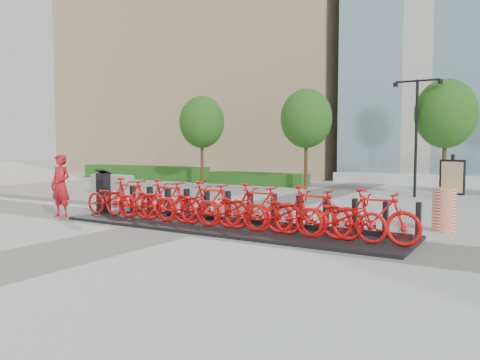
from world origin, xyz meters
The scene contains 29 objects.
ground centered at (0.00, 0.00, 0.00)m, with size 120.00×120.00×0.00m, color #ACACAC.
tan_building centered at (-16.00, 26.00, 15.00)m, with size 26.00×16.00×30.00m, color tan.
gravel_patch centered at (-10.00, 7.00, 0.01)m, with size 14.00×14.00×0.00m, color slate.
curb centered at (-10.00, 1.90, 0.07)m, with size 14.00×0.25×0.15m, color gray.
hedge_a centered at (-14.00, 13.50, 0.45)m, with size 10.00×1.40×0.90m, color #155C14.
hedge_b centered at (-5.00, 13.20, 0.35)m, with size 6.00×1.20×0.70m, color #155C14.
tree_0 centered at (-8.00, 12.00, 3.59)m, with size 2.60×2.60×5.10m.
tree_1 centered at (-1.50, 12.00, 3.59)m, with size 2.60×2.60×5.10m.
tree_2 centered at (5.00, 12.00, 3.59)m, with size 2.60×2.60×5.10m.
streetlamp centered at (4.00, 11.00, 3.13)m, with size 2.00×0.20×5.00m.
dock_pad centered at (1.30, 0.30, 0.04)m, with size 9.60×2.40×0.08m, color black.
dock_rail_posts centered at (1.72, 0.77, 0.51)m, with size 8.74×0.50×0.85m, color black, non-canonical shape.
bike_0 centered at (-2.60, -0.05, 0.61)m, with size 0.70×2.01×1.05m, color red.
bike_1 centered at (-1.88, -0.05, 0.67)m, with size 0.55×1.95×1.17m, color red.
bike_2 centered at (-1.16, -0.05, 0.61)m, with size 0.70×2.01×1.05m, color red.
bike_3 centered at (-0.44, -0.05, 0.67)m, with size 0.55×1.95×1.17m, color red.
bike_4 centered at (0.28, -0.05, 0.61)m, with size 0.70×2.01×1.05m, color red.
bike_5 centered at (1.00, -0.05, 0.67)m, with size 0.55×1.95×1.17m, color red.
bike_6 centered at (1.72, -0.05, 0.61)m, with size 0.70×2.01×1.05m, color red.
bike_7 centered at (2.44, -0.05, 0.67)m, with size 0.55×1.95×1.17m, color red.
bike_8 centered at (3.16, -0.05, 0.61)m, with size 0.70×2.01×1.05m, color red.
bike_9 centered at (3.88, -0.05, 0.67)m, with size 0.55×1.95×1.17m, color red.
bike_10 centered at (4.60, -0.05, 0.61)m, with size 0.70×2.01×1.05m, color red.
bike_11 centered at (5.32, -0.05, 0.67)m, with size 0.55×1.95×1.17m, color red.
kiosk centered at (-3.46, 0.42, 0.73)m, with size 0.43×0.36×1.36m.
worker_red centered at (-4.18, -0.63, 0.97)m, with size 0.71×0.46×1.94m, color red.
construction_barrel centered at (6.29, 2.82, 0.55)m, with size 0.58×0.58×1.11m, color #EA3C01.
jersey_barrier centered at (-8.22, 5.25, 0.44)m, with size 2.28×0.62×0.88m, color gray.
map_sign centered at (6.44, 2.99, 1.30)m, with size 0.64×0.30×1.96m.
Camera 1 is at (8.02, -9.98, 2.14)m, focal length 35.00 mm.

